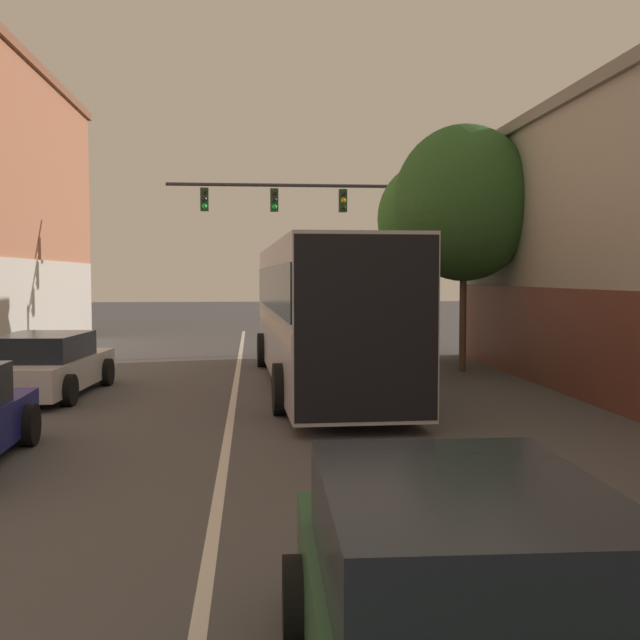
% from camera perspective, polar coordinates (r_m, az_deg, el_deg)
% --- Properties ---
extents(lane_center_line, '(0.14, 43.43, 0.01)m').
position_cam_1_polar(lane_center_line, '(14.95, -6.75, -6.92)').
color(lane_center_line, silver).
rests_on(lane_center_line, ground_plane).
extents(bus, '(3.06, 12.47, 3.41)m').
position_cam_1_polar(bus, '(18.23, 0.04, 0.99)').
color(bus, '#B7B7BC').
rests_on(bus, ground_plane).
extents(hatchback_foreground, '(2.13, 4.44, 1.46)m').
position_cam_1_polar(hatchback_foreground, '(4.66, 11.34, -21.82)').
color(hatchback_foreground, '#285633').
rests_on(hatchback_foreground, ground_plane).
extents(parked_car_left_mid, '(2.40, 4.80, 1.39)m').
position_cam_1_polar(parked_car_left_mid, '(17.82, -20.19, -3.29)').
color(parked_car_left_mid, silver).
rests_on(parked_car_left_mid, ground_plane).
extents(traffic_signal_gantry, '(8.90, 0.36, 6.15)m').
position_cam_1_polar(traffic_signal_gantry, '(26.63, 0.90, 7.56)').
color(traffic_signal_gantry, '#333338').
rests_on(traffic_signal_gantry, ground_plane).
extents(street_tree_near, '(3.93, 3.54, 6.86)m').
position_cam_1_polar(street_tree_near, '(21.37, 10.92, 8.71)').
color(street_tree_near, brown).
rests_on(street_tree_near, ground_plane).
extents(street_tree_far, '(3.28, 2.95, 6.28)m').
position_cam_1_polar(street_tree_far, '(24.09, 8.32, 7.59)').
color(street_tree_far, brown).
rests_on(street_tree_far, ground_plane).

